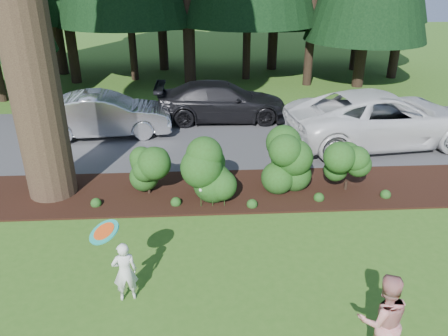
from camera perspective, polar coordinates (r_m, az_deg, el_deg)
The scene contains 11 objects.
ground at distance 9.34m, azimuth 0.94°, elevation -12.57°, with size 80.00×80.00×0.00m, color #345F1B.
mulch_bed at distance 12.06m, azimuth -0.20°, elevation -2.98°, with size 16.00×2.50×0.05m, color black.
driveway at distance 15.93m, azimuth -1.05°, elevation 4.22°, with size 22.00×6.00×0.03m, color #38383A.
shrub_row at distance 11.67m, azimuth 3.60°, elevation 0.26°, with size 6.53×1.60×1.61m.
lily_cluster at distance 11.08m, azimuth -1.51°, elevation -2.95°, with size 0.69×0.09×0.57m.
car_silver_wagon at distance 16.29m, azimuth -15.31°, elevation 6.73°, with size 1.63×4.68×1.54m, color silver.
car_white_suv at distance 15.91m, azimuth 19.92°, elevation 6.16°, with size 2.98×6.47×1.80m, color silver.
car_dark_suv at distance 17.39m, azimuth -0.27°, elevation 8.72°, with size 2.10×5.17×1.50m, color black.
child at distance 8.39m, azimuth -12.83°, elevation -13.06°, with size 0.45×0.30×1.23m, color white.
adult at distance 7.42m, azimuth 19.97°, elevation -18.13°, with size 0.79×0.61×1.62m, color #A91616.
frisbee at distance 7.73m, azimuth -15.39°, elevation -8.04°, with size 0.56×0.55×0.33m.
Camera 1 is at (-0.58, -7.36, 5.73)m, focal length 35.00 mm.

